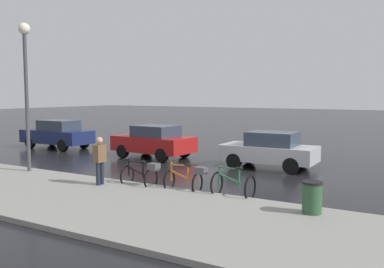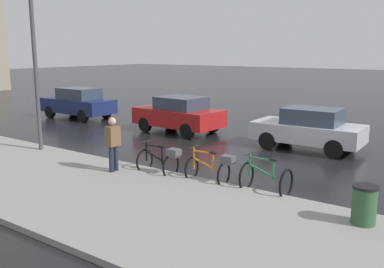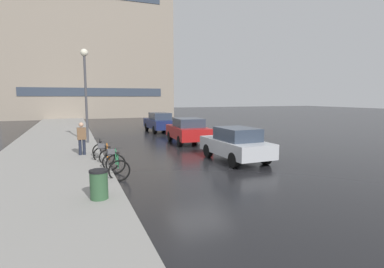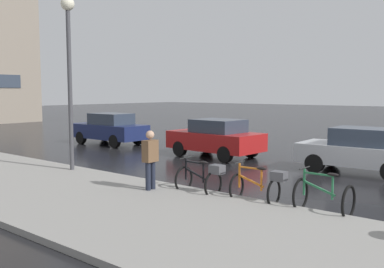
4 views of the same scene
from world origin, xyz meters
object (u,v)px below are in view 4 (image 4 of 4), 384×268
(car_navy, at_px, (110,129))
(bicycle_nearest, at_px, (324,197))
(bicycle_third, at_px, (202,178))
(pedestrian, at_px, (150,159))
(streetlamp, at_px, (69,54))
(car_silver, at_px, (360,150))
(bicycle_second, at_px, (261,185))
(car_red, at_px, (216,138))

(car_navy, bearing_deg, bicycle_nearest, -111.61)
(bicycle_nearest, bearing_deg, car_navy, 68.39)
(bicycle_third, bearing_deg, bicycle_nearest, -84.44)
(bicycle_third, xyz_separation_m, pedestrian, (-0.76, 1.14, 0.48))
(streetlamp, bearing_deg, car_silver, -50.78)
(bicycle_second, relative_size, streetlamp, 0.24)
(bicycle_third, relative_size, car_navy, 0.32)
(bicycle_second, bearing_deg, pedestrian, 109.08)
(bicycle_nearest, distance_m, pedestrian, 4.43)
(car_red, bearing_deg, bicycle_second, -135.97)
(car_red, bearing_deg, streetlamp, 165.29)
(car_silver, distance_m, pedestrian, 7.29)
(car_red, bearing_deg, car_silver, -89.09)
(bicycle_third, distance_m, car_navy, 11.84)
(car_navy, relative_size, streetlamp, 0.74)
(car_silver, relative_size, pedestrian, 2.29)
(bicycle_third, height_order, pedestrian, pedestrian)
(car_silver, height_order, pedestrian, pedestrian)
(streetlamp, bearing_deg, pedestrian, -96.17)
(pedestrian, relative_size, streetlamp, 0.30)
(bicycle_second, bearing_deg, bicycle_third, 96.96)
(car_silver, distance_m, streetlamp, 10.05)
(bicycle_nearest, relative_size, car_silver, 0.30)
(car_silver, bearing_deg, bicycle_third, 159.02)
(bicycle_third, height_order, car_silver, car_silver)
(bicycle_third, bearing_deg, bicycle_second, -83.04)
(car_silver, distance_m, car_navy, 12.58)
(bicycle_second, bearing_deg, streetlamp, 94.31)
(bicycle_second, bearing_deg, bicycle_nearest, -85.93)
(bicycle_nearest, height_order, bicycle_second, bicycle_nearest)
(bicycle_nearest, bearing_deg, bicycle_third, 95.56)
(car_silver, xyz_separation_m, pedestrian, (-6.47, 3.34, 0.19))
(car_red, bearing_deg, bicycle_nearest, -128.18)
(bicycle_second, xyz_separation_m, car_silver, (5.52, -0.58, 0.30))
(bicycle_second, xyz_separation_m, car_navy, (5.46, 12.00, 0.33))
(bicycle_second, relative_size, car_red, 0.34)
(bicycle_nearest, bearing_deg, pedestrian, 103.94)
(bicycle_nearest, distance_m, car_navy, 14.54)
(streetlamp, bearing_deg, bicycle_second, -85.69)
(car_silver, height_order, streetlamp, streetlamp)
(car_navy, xyz_separation_m, streetlamp, (-5.98, -5.19, 3.11))
(bicycle_nearest, height_order, bicycle_third, bicycle_nearest)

